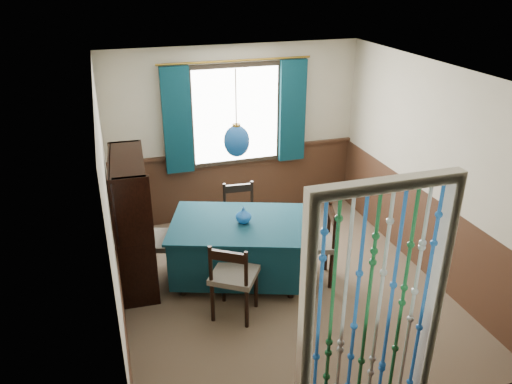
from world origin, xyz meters
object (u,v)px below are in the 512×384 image
object	(u,v)px
chair_far	(241,217)
vase_table	(243,216)
dining_table	(238,246)
chair_near	(233,277)
pendant_lamp	(237,141)
sideboard	(135,238)
bowl_shelf	(137,203)
chair_left	(162,241)
chair_right	(317,243)
vase_sideboard	(136,205)

from	to	relation	value
chair_far	vase_table	distance (m)	0.75
dining_table	vase_table	distance (m)	0.40
chair_near	pendant_lamp	distance (m)	1.44
dining_table	pendant_lamp	bearing A→B (deg)	-70.64
sideboard	dining_table	bearing A→B (deg)	-13.54
pendant_lamp	bowl_shelf	xyz separation A→B (m)	(-1.10, 0.16, -0.65)
chair_near	bowl_shelf	size ratio (longest dim) A/B	4.28
dining_table	chair_left	world-z (taller)	chair_left
pendant_lamp	bowl_shelf	distance (m)	1.29
dining_table	bowl_shelf	world-z (taller)	bowl_shelf
chair_left	pendant_lamp	xyz separation A→B (m)	(0.86, -0.24, 1.22)
dining_table	bowl_shelf	size ratio (longest dim) A/B	8.48
chair_left	dining_table	bearing A→B (deg)	92.38
pendant_lamp	chair_left	bearing A→B (deg)	164.15
chair_near	chair_right	size ratio (longest dim) A/B	0.99
chair_right	chair_near	bearing A→B (deg)	125.32
dining_table	chair_near	size ratio (longest dim) A/B	1.98
chair_far	chair_right	distance (m)	1.15
chair_far	sideboard	size ratio (longest dim) A/B	0.58
pendant_lamp	vase_sideboard	world-z (taller)	pendant_lamp
chair_left	vase_table	distance (m)	1.01
chair_near	vase_table	distance (m)	0.81
chair_far	chair_right	xyz separation A→B (m)	(0.66, -0.94, 0.02)
dining_table	vase_table	bearing A→B (deg)	7.73
vase_table	vase_sideboard	size ratio (longest dim) A/B	0.83
dining_table	bowl_shelf	distance (m)	1.29
dining_table	chair_near	world-z (taller)	chair_near
chair_far	chair_near	bearing A→B (deg)	76.10
chair_left	vase_sideboard	bearing A→B (deg)	-122.76
chair_far	vase_table	xyz separation A→B (m)	(-0.14, -0.65, 0.36)
sideboard	pendant_lamp	bearing A→B (deg)	-13.54
dining_table	chair_right	size ratio (longest dim) A/B	1.95
chair_near	sideboard	size ratio (longest dim) A/B	0.59
vase_table	chair_right	bearing A→B (deg)	-19.69
chair_near	bowl_shelf	bearing A→B (deg)	168.53
chair_near	chair_left	world-z (taller)	chair_left
sideboard	pendant_lamp	distance (m)	1.70
sideboard	bowl_shelf	world-z (taller)	sideboard
vase_sideboard	chair_right	bearing A→B (deg)	-23.19
bowl_shelf	chair_right	bearing A→B (deg)	-13.13
chair_near	chair_far	world-z (taller)	chair_near
chair_near	vase_sideboard	size ratio (longest dim) A/B	4.44
chair_right	vase_table	size ratio (longest dim) A/B	5.40
pendant_lamp	vase_sideboard	size ratio (longest dim) A/B	4.53
vase_table	chair_left	bearing A→B (deg)	164.43
vase_table	sideboard	bearing A→B (deg)	163.78
chair_right	bowl_shelf	bearing A→B (deg)	93.36
chair_near	vase_table	xyz separation A→B (m)	(0.30, 0.67, 0.34)
vase_sideboard	bowl_shelf	bearing A→B (deg)	-90.00
bowl_shelf	chair_far	bearing A→B (deg)	20.06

